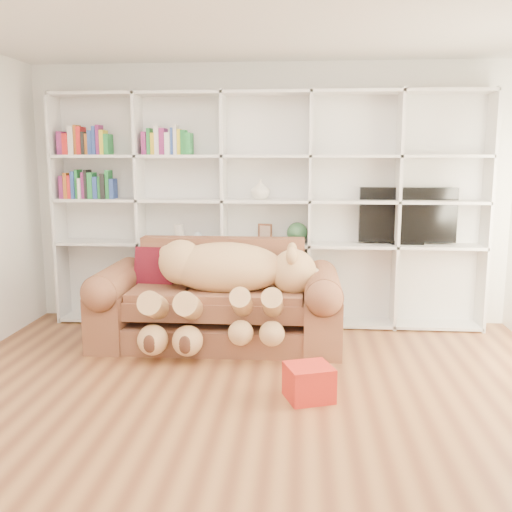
# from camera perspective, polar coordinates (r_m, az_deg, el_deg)

# --- Properties ---
(floor) EXTENTS (5.00, 5.00, 0.00)m
(floor) POSITION_cam_1_polar(r_m,az_deg,el_deg) (3.95, -1.18, -16.28)
(floor) COLOR brown
(floor) RESTS_ON ground
(wall_back) EXTENTS (5.00, 0.02, 2.70)m
(wall_back) POSITION_cam_1_polar(r_m,az_deg,el_deg) (6.05, 1.18, 6.15)
(wall_back) COLOR white
(wall_back) RESTS_ON floor
(wall_front) EXTENTS (5.00, 0.02, 2.70)m
(wall_front) POSITION_cam_1_polar(r_m,az_deg,el_deg) (1.16, -14.21, -10.03)
(wall_front) COLOR white
(wall_front) RESTS_ON floor
(bookshelf) EXTENTS (4.43, 0.35, 2.40)m
(bookshelf) POSITION_cam_1_polar(r_m,az_deg,el_deg) (5.94, -1.23, 5.65)
(bookshelf) COLOR white
(bookshelf) RESTS_ON floor
(sofa) EXTENTS (2.28, 0.98, 0.96)m
(sofa) POSITION_cam_1_polar(r_m,az_deg,el_deg) (5.42, -3.78, -4.90)
(sofa) COLOR brown
(sofa) RESTS_ON floor
(teddy_bear) EXTENTS (1.59, 0.90, 0.92)m
(teddy_bear) POSITION_cam_1_polar(r_m,az_deg,el_deg) (5.16, -3.07, -2.33)
(teddy_bear) COLOR tan
(teddy_bear) RESTS_ON sofa
(throw_pillow) EXTENTS (0.41, 0.25, 0.41)m
(throw_pillow) POSITION_cam_1_polar(r_m,az_deg,el_deg) (5.63, -10.01, -1.15)
(throw_pillow) COLOR #580F1B
(throw_pillow) RESTS_ON sofa
(gift_box) EXTENTS (0.40, 0.39, 0.25)m
(gift_box) POSITION_cam_1_polar(r_m,az_deg,el_deg) (4.25, 5.31, -12.47)
(gift_box) COLOR red
(gift_box) RESTS_ON floor
(tv) EXTENTS (0.98, 0.18, 0.58)m
(tv) POSITION_cam_1_polar(r_m,az_deg,el_deg) (6.01, 14.91, 3.87)
(tv) COLOR black
(tv) RESTS_ON bookshelf
(picture_frame) EXTENTS (0.15, 0.07, 0.19)m
(picture_frame) POSITION_cam_1_polar(r_m,az_deg,el_deg) (5.90, 0.90, 2.33)
(picture_frame) COLOR #552F1D
(picture_frame) RESTS_ON bookshelf
(green_vase) EXTENTS (0.22, 0.22, 0.22)m
(green_vase) POSITION_cam_1_polar(r_m,az_deg,el_deg) (5.88, 4.14, 2.33)
(green_vase) COLOR #32613A
(green_vase) RESTS_ON bookshelf
(figurine_tall) EXTENTS (0.11, 0.11, 0.18)m
(figurine_tall) POSITION_cam_1_polar(r_m,az_deg,el_deg) (6.02, -7.72, 2.29)
(figurine_tall) COLOR silver
(figurine_tall) RESTS_ON bookshelf
(figurine_short) EXTENTS (0.08, 0.08, 0.12)m
(figurine_short) POSITION_cam_1_polar(r_m,az_deg,el_deg) (6.02, -7.53, 2.00)
(figurine_short) COLOR silver
(figurine_short) RESTS_ON bookshelf
(snow_globe) EXTENTS (0.10, 0.10, 0.10)m
(snow_globe) POSITION_cam_1_polar(r_m,az_deg,el_deg) (5.99, -5.85, 1.94)
(snow_globe) COLOR silver
(snow_globe) RESTS_ON bookshelf
(shelf_vase) EXTENTS (0.24, 0.24, 0.20)m
(shelf_vase) POSITION_cam_1_polar(r_m,az_deg,el_deg) (5.86, 0.44, 6.68)
(shelf_vase) COLOR white
(shelf_vase) RESTS_ON bookshelf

